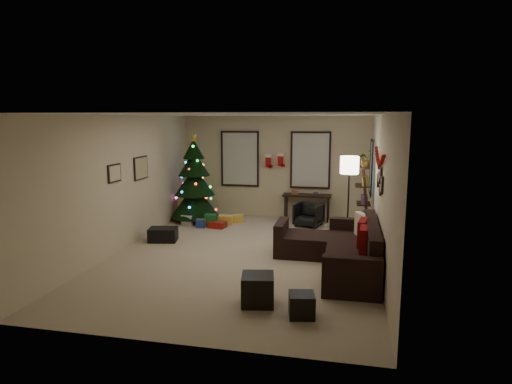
# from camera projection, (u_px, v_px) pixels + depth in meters

# --- Properties ---
(floor) EXTENTS (7.00, 7.00, 0.00)m
(floor) POSITION_uv_depth(u_px,v_px,m) (245.00, 255.00, 8.54)
(floor) COLOR tan
(floor) RESTS_ON ground
(ceiling) EXTENTS (7.00, 7.00, 0.00)m
(ceiling) POSITION_uv_depth(u_px,v_px,m) (244.00, 115.00, 8.09)
(ceiling) COLOR white
(ceiling) RESTS_ON floor
(wall_back) EXTENTS (5.00, 0.00, 5.00)m
(wall_back) POSITION_uv_depth(u_px,v_px,m) (275.00, 167.00, 11.69)
(wall_back) COLOR beige
(wall_back) RESTS_ON floor
(wall_front) EXTENTS (5.00, 0.00, 5.00)m
(wall_front) POSITION_uv_depth(u_px,v_px,m) (172.00, 234.00, 4.94)
(wall_front) COLOR beige
(wall_front) RESTS_ON floor
(wall_left) EXTENTS (0.00, 7.00, 7.00)m
(wall_left) POSITION_uv_depth(u_px,v_px,m) (124.00, 183.00, 8.83)
(wall_left) COLOR beige
(wall_left) RESTS_ON floor
(wall_right) EXTENTS (0.00, 7.00, 7.00)m
(wall_right) POSITION_uv_depth(u_px,v_px,m) (380.00, 191.00, 7.81)
(wall_right) COLOR beige
(wall_right) RESTS_ON floor
(window_back_left) EXTENTS (1.05, 0.06, 1.50)m
(window_back_left) POSITION_uv_depth(u_px,v_px,m) (240.00, 159.00, 11.82)
(window_back_left) COLOR #728CB2
(window_back_left) RESTS_ON wall_back
(window_back_right) EXTENTS (1.05, 0.06, 1.50)m
(window_back_right) POSITION_uv_depth(u_px,v_px,m) (310.00, 160.00, 11.44)
(window_back_right) COLOR #728CB2
(window_back_right) RESTS_ON wall_back
(window_right_wall) EXTENTS (0.06, 0.90, 1.30)m
(window_right_wall) POSITION_uv_depth(u_px,v_px,m) (372.00, 167.00, 10.25)
(window_right_wall) COLOR #728CB2
(window_right_wall) RESTS_ON wall_right
(christmas_tree) EXTENTS (1.24, 1.24, 2.31)m
(christmas_tree) POSITION_uv_depth(u_px,v_px,m) (194.00, 184.00, 11.22)
(christmas_tree) COLOR black
(christmas_tree) RESTS_ON floor
(presents) EXTENTS (1.50, 1.01, 0.30)m
(presents) POSITION_uv_depth(u_px,v_px,m) (210.00, 220.00, 10.96)
(presents) COLOR gold
(presents) RESTS_ON floor
(sofa) EXTENTS (1.88, 2.73, 0.87)m
(sofa) POSITION_uv_depth(u_px,v_px,m) (341.00, 251.00, 7.85)
(sofa) COLOR black
(sofa) RESTS_ON floor
(pillow_red_a) EXTENTS (0.14, 0.45, 0.44)m
(pillow_red_a) POSITION_uv_depth(u_px,v_px,m) (363.00, 240.00, 7.23)
(pillow_red_a) COLOR maroon
(pillow_red_a) RESTS_ON sofa
(pillow_red_b) EXTENTS (0.20, 0.49, 0.48)m
(pillow_red_b) POSITION_uv_depth(u_px,v_px,m) (362.00, 233.00, 7.70)
(pillow_red_b) COLOR maroon
(pillow_red_b) RESTS_ON sofa
(pillow_cream) EXTENTS (0.26, 0.46, 0.45)m
(pillow_cream) POSITION_uv_depth(u_px,v_px,m) (362.00, 225.00, 8.30)
(pillow_cream) COLOR beige
(pillow_cream) RESTS_ON sofa
(ottoman_near) EXTENTS (0.53, 0.53, 0.43)m
(ottoman_near) POSITION_uv_depth(u_px,v_px,m) (258.00, 289.00, 6.25)
(ottoman_near) COLOR black
(ottoman_near) RESTS_ON floor
(ottoman_far) EXTENTS (0.40, 0.40, 0.32)m
(ottoman_far) POSITION_uv_depth(u_px,v_px,m) (302.00, 305.00, 5.87)
(ottoman_far) COLOR black
(ottoman_far) RESTS_ON floor
(desk) EXTENTS (1.25, 0.45, 0.68)m
(desk) POSITION_uv_depth(u_px,v_px,m) (307.00, 198.00, 11.36)
(desk) COLOR black
(desk) RESTS_ON floor
(desk_chair) EXTENTS (0.69, 0.67, 0.59)m
(desk_chair) POSITION_uv_depth(u_px,v_px,m) (309.00, 214.00, 10.76)
(desk_chair) COLOR black
(desk_chair) RESTS_ON floor
(bookshelf) EXTENTS (0.30, 0.54, 1.83)m
(bookshelf) POSITION_uv_depth(u_px,v_px,m) (364.00, 198.00, 9.69)
(bookshelf) COLOR black
(bookshelf) RESTS_ON floor
(potted_plant) EXTENTS (0.60, 0.58, 0.51)m
(potted_plant) POSITION_uv_depth(u_px,v_px,m) (366.00, 156.00, 9.52)
(potted_plant) COLOR #4C4C4C
(potted_plant) RESTS_ON bookshelf
(floor_lamp) EXTENTS (0.39, 0.39, 1.85)m
(floor_lamp) POSITION_uv_depth(u_px,v_px,m) (349.00, 171.00, 9.19)
(floor_lamp) COLOR black
(floor_lamp) RESTS_ON floor
(art_map) EXTENTS (0.04, 0.60, 0.50)m
(art_map) POSITION_uv_depth(u_px,v_px,m) (141.00, 168.00, 9.47)
(art_map) COLOR black
(art_map) RESTS_ON wall_left
(art_abstract) EXTENTS (0.04, 0.45, 0.35)m
(art_abstract) POSITION_uv_depth(u_px,v_px,m) (114.00, 173.00, 8.41)
(art_abstract) COLOR black
(art_abstract) RESTS_ON wall_left
(gallery) EXTENTS (0.03, 1.25, 0.54)m
(gallery) POSITION_uv_depth(u_px,v_px,m) (380.00, 179.00, 7.70)
(gallery) COLOR black
(gallery) RESTS_ON wall_right
(garland) EXTENTS (0.08, 1.90, 0.30)m
(garland) POSITION_uv_depth(u_px,v_px,m) (379.00, 157.00, 7.63)
(garland) COLOR #A5140C
(garland) RESTS_ON wall_right
(stocking_left) EXTENTS (0.20, 0.05, 0.36)m
(stocking_left) POSITION_uv_depth(u_px,v_px,m) (268.00, 161.00, 11.53)
(stocking_left) COLOR #990F0C
(stocking_left) RESTS_ON wall_back
(stocking_right) EXTENTS (0.20, 0.05, 0.36)m
(stocking_right) POSITION_uv_depth(u_px,v_px,m) (281.00, 160.00, 11.46)
(stocking_right) COLOR #990F0C
(stocking_right) RESTS_ON wall_back
(storage_bin) EXTENTS (0.65, 0.50, 0.30)m
(storage_bin) POSITION_uv_depth(u_px,v_px,m) (163.00, 235.00, 9.46)
(storage_bin) COLOR black
(storage_bin) RESTS_ON floor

